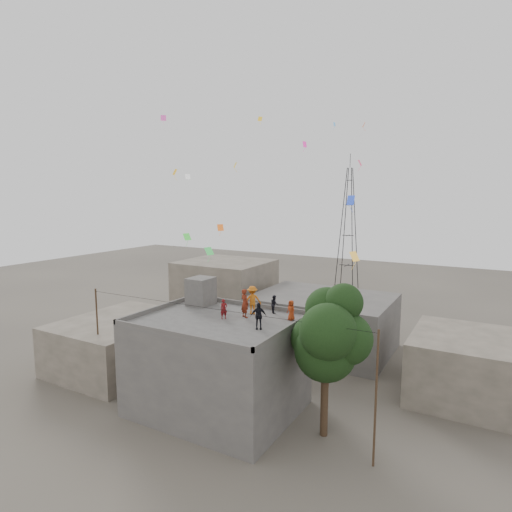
# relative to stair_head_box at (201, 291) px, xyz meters

# --- Properties ---
(ground) EXTENTS (140.00, 140.00, 0.00)m
(ground) POSITION_rel_stair_head_box_xyz_m (3.20, -2.60, -7.10)
(ground) COLOR #443F38
(ground) RESTS_ON ground
(main_building) EXTENTS (10.00, 8.00, 6.10)m
(main_building) POSITION_rel_stair_head_box_xyz_m (3.20, -2.60, -4.05)
(main_building) COLOR #504E4B
(main_building) RESTS_ON ground
(parapet) EXTENTS (10.00, 8.00, 0.30)m
(parapet) POSITION_rel_stair_head_box_xyz_m (3.20, -2.60, -0.85)
(parapet) COLOR #504E4B
(parapet) RESTS_ON main_building
(stair_head_box) EXTENTS (1.60, 1.80, 2.00)m
(stair_head_box) POSITION_rel_stair_head_box_xyz_m (0.00, 0.00, 0.00)
(stair_head_box) COLOR #504E4B
(stair_head_box) RESTS_ON main_building
(neighbor_west) EXTENTS (8.00, 10.00, 4.00)m
(neighbor_west) POSITION_rel_stair_head_box_xyz_m (-7.80, -0.60, -5.10)
(neighbor_west) COLOR #5C5448
(neighbor_west) RESTS_ON ground
(neighbor_north) EXTENTS (12.00, 9.00, 5.00)m
(neighbor_north) POSITION_rel_stair_head_box_xyz_m (5.20, 11.40, -4.60)
(neighbor_north) COLOR #504E4B
(neighbor_north) RESTS_ON ground
(neighbor_northwest) EXTENTS (9.00, 8.00, 7.00)m
(neighbor_northwest) POSITION_rel_stair_head_box_xyz_m (-6.80, 13.40, -3.60)
(neighbor_northwest) COLOR #5C5448
(neighbor_northwest) RESTS_ON ground
(neighbor_east) EXTENTS (7.00, 8.00, 4.40)m
(neighbor_east) POSITION_rel_stair_head_box_xyz_m (17.20, 7.40, -4.90)
(neighbor_east) COLOR #5C5448
(neighbor_east) RESTS_ON ground
(tree) EXTENTS (4.90, 4.60, 9.10)m
(tree) POSITION_rel_stair_head_box_xyz_m (10.57, -2.00, -1.00)
(tree) COLOR black
(tree) RESTS_ON ground
(utility_line) EXTENTS (20.12, 0.62, 7.40)m
(utility_line) POSITION_rel_stair_head_box_xyz_m (3.70, -3.85, -3.27)
(utility_line) COLOR black
(utility_line) RESTS_ON ground
(transmission_tower) EXTENTS (2.97, 2.97, 20.01)m
(transmission_tower) POSITION_rel_stair_head_box_xyz_m (-0.80, 37.40, 1.97)
(transmission_tower) COLOR black
(transmission_tower) RESTS_ON ground
(person_red_adult) EXTENTS (0.82, 0.70, 1.89)m
(person_red_adult) POSITION_rel_stair_head_box_xyz_m (4.46, -1.22, -0.06)
(person_red_adult) COLOR maroon
(person_red_adult) RESTS_ON main_building
(person_orange_child) EXTENTS (0.74, 0.62, 1.30)m
(person_orange_child) POSITION_rel_stair_head_box_xyz_m (7.39, -0.33, -0.35)
(person_orange_child) COLOR #993111
(person_orange_child) RESTS_ON main_building
(person_dark_child) EXTENTS (0.74, 0.76, 1.23)m
(person_dark_child) POSITION_rel_stair_head_box_xyz_m (5.68, 0.66, -0.38)
(person_dark_child) COLOR black
(person_dark_child) RESTS_ON main_building
(person_dark_adult) EXTENTS (1.01, 0.80, 1.61)m
(person_dark_adult) POSITION_rel_stair_head_box_xyz_m (6.46, -2.95, -0.20)
(person_dark_adult) COLOR black
(person_dark_adult) RESTS_ON main_building
(person_orange_adult) EXTENTS (1.39, 1.36, 1.91)m
(person_orange_adult) POSITION_rel_stair_head_box_xyz_m (4.49, -0.29, -0.04)
(person_orange_adult) COLOR #CC6817
(person_orange_adult) RESTS_ON main_building
(person_red_child) EXTENTS (0.54, 0.56, 1.29)m
(person_red_child) POSITION_rel_stair_head_box_xyz_m (3.47, -2.19, -0.35)
(person_red_child) COLOR maroon
(person_red_child) RESTS_ON main_building
(kites) EXTENTS (18.89, 15.03, 10.34)m
(kites) POSITION_rel_stair_head_box_xyz_m (3.46, 2.99, 7.57)
(kites) COLOR orange
(kites) RESTS_ON ground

